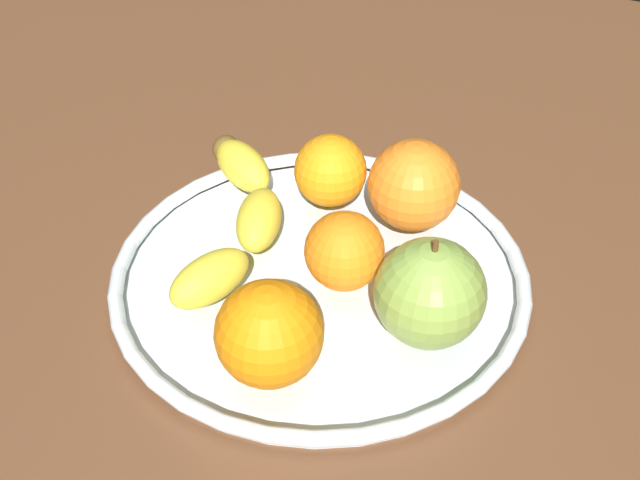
{
  "coord_description": "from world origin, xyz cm",
  "views": [
    {
      "loc": [
        -47.82,
        -21.24,
        48.9
      ],
      "look_at": [
        0.0,
        0.0,
        4.8
      ],
      "focal_mm": 49.1,
      "sensor_mm": 36.0,
      "label": 1
    }
  ],
  "objects_px": {
    "orange_front_left": "(269,334)",
    "orange_back_left": "(414,185)",
    "banana": "(237,215)",
    "orange_back_right": "(330,171)",
    "fruit_bowl": "(320,277)",
    "orange_front_right": "(344,251)",
    "apple": "(430,293)"
  },
  "relations": [
    {
      "from": "fruit_bowl",
      "to": "orange_back_left",
      "type": "relative_size",
      "value": 4.39
    },
    {
      "from": "fruit_bowl",
      "to": "orange_front_right",
      "type": "bearing_deg",
      "value": -104.14
    },
    {
      "from": "apple",
      "to": "orange_front_right",
      "type": "xyz_separation_m",
      "value": [
        0.03,
        0.08,
        -0.01
      ]
    },
    {
      "from": "orange_front_left",
      "to": "orange_back_right",
      "type": "bearing_deg",
      "value": 11.59
    },
    {
      "from": "orange_front_left",
      "to": "orange_front_right",
      "type": "distance_m",
      "value": 0.11
    },
    {
      "from": "orange_front_left",
      "to": "orange_back_right",
      "type": "xyz_separation_m",
      "value": [
        0.2,
        0.04,
        -0.01
      ]
    },
    {
      "from": "fruit_bowl",
      "to": "banana",
      "type": "relative_size",
      "value": 1.56
    },
    {
      "from": "banana",
      "to": "orange_back_right",
      "type": "xyz_separation_m",
      "value": [
        0.07,
        -0.05,
        0.01
      ]
    },
    {
      "from": "fruit_bowl",
      "to": "banana",
      "type": "xyz_separation_m",
      "value": [
        0.01,
        0.08,
        0.03
      ]
    },
    {
      "from": "apple",
      "to": "orange_back_right",
      "type": "height_order",
      "value": "apple"
    },
    {
      "from": "orange_back_left",
      "to": "banana",
      "type": "bearing_deg",
      "value": 119.45
    },
    {
      "from": "banana",
      "to": "orange_front_left",
      "type": "height_order",
      "value": "orange_front_left"
    },
    {
      "from": "orange_front_right",
      "to": "orange_back_left",
      "type": "height_order",
      "value": "orange_back_left"
    },
    {
      "from": "apple",
      "to": "orange_back_right",
      "type": "bearing_deg",
      "value": 47.08
    },
    {
      "from": "orange_back_right",
      "to": "orange_back_left",
      "type": "xyz_separation_m",
      "value": [
        0.0,
        -0.08,
        0.01
      ]
    },
    {
      "from": "orange_front_left",
      "to": "orange_back_left",
      "type": "height_order",
      "value": "orange_back_left"
    },
    {
      "from": "orange_back_right",
      "to": "banana",
      "type": "bearing_deg",
      "value": 143.91
    },
    {
      "from": "banana",
      "to": "orange_back_left",
      "type": "relative_size",
      "value": 2.82
    },
    {
      "from": "orange_front_right",
      "to": "orange_back_right",
      "type": "relative_size",
      "value": 0.99
    },
    {
      "from": "banana",
      "to": "orange_front_left",
      "type": "bearing_deg",
      "value": -161.73
    },
    {
      "from": "banana",
      "to": "apple",
      "type": "relative_size",
      "value": 2.44
    },
    {
      "from": "banana",
      "to": "orange_front_left",
      "type": "distance_m",
      "value": 0.16
    },
    {
      "from": "fruit_bowl",
      "to": "orange_back_left",
      "type": "xyz_separation_m",
      "value": [
        0.09,
        -0.05,
        0.05
      ]
    },
    {
      "from": "orange_front_left",
      "to": "orange_back_left",
      "type": "xyz_separation_m",
      "value": [
        0.2,
        -0.03,
        0.0
      ]
    },
    {
      "from": "orange_front_left",
      "to": "fruit_bowl",
      "type": "bearing_deg",
      "value": 6.22
    },
    {
      "from": "apple",
      "to": "orange_front_left",
      "type": "relative_size",
      "value": 1.18
    },
    {
      "from": "apple",
      "to": "orange_front_right",
      "type": "relative_size",
      "value": 1.42
    },
    {
      "from": "orange_back_right",
      "to": "apple",
      "type": "bearing_deg",
      "value": -132.92
    },
    {
      "from": "fruit_bowl",
      "to": "orange_back_left",
      "type": "bearing_deg",
      "value": -28.34
    },
    {
      "from": "orange_front_right",
      "to": "orange_back_left",
      "type": "xyz_separation_m",
      "value": [
        0.09,
        -0.02,
        0.01
      ]
    },
    {
      "from": "banana",
      "to": "orange_back_right",
      "type": "bearing_deg",
      "value": -54.09
    },
    {
      "from": "apple",
      "to": "banana",
      "type": "bearing_deg",
      "value": 75.26
    }
  ]
}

